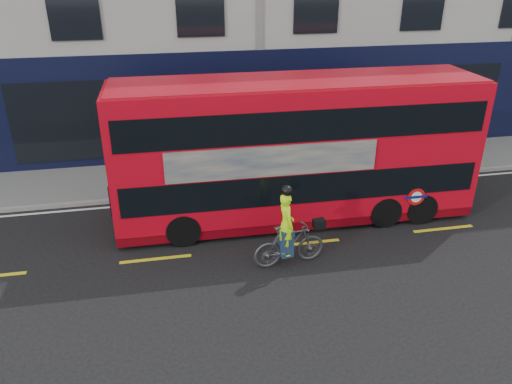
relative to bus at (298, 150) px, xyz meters
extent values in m
plane|color=black|center=(-0.09, -3.05, -2.08)|extent=(120.00, 120.00, 0.00)
cube|color=slate|center=(-0.09, 3.45, -2.02)|extent=(60.00, 3.00, 0.12)
cube|color=gray|center=(-0.09, 1.95, -2.02)|extent=(60.00, 0.12, 0.13)
cube|color=black|center=(-0.09, 4.93, -0.08)|extent=(50.00, 0.08, 4.00)
cube|color=silver|center=(-0.09, 1.65, -2.08)|extent=(58.00, 0.10, 0.01)
cube|color=red|center=(-0.04, 0.00, 0.13)|extent=(10.05, 2.39, 3.60)
cube|color=#66040C|center=(-0.04, 0.00, -1.81)|extent=(10.05, 2.35, 0.27)
cube|color=black|center=(-0.04, 0.00, -0.67)|extent=(9.65, 2.43, 0.82)
cube|color=black|center=(-0.04, 0.00, 1.06)|extent=(9.65, 2.43, 0.82)
cube|color=#A80B19|center=(-0.04, 0.00, 1.94)|extent=(9.84, 2.30, 0.07)
cube|color=black|center=(4.99, -0.06, -0.67)|extent=(0.06, 2.05, 0.82)
cube|color=black|center=(4.99, -0.06, 1.06)|extent=(0.06, 2.05, 0.82)
cube|color=black|center=(-5.07, 0.06, -0.67)|extent=(0.06, 2.05, 0.82)
cube|color=tan|center=(-0.96, -1.16, 0.19)|extent=(5.47, 0.10, 0.82)
cylinder|color=red|center=(3.14, -1.20, -1.17)|extent=(0.51, 0.03, 0.51)
cylinder|color=white|center=(3.14, -1.21, -1.17)|extent=(0.33, 0.02, 0.33)
cube|color=#0C1459|center=(3.14, -1.21, -1.17)|extent=(0.64, 0.03, 0.08)
cylinder|color=black|center=(3.42, -0.04, -1.63)|extent=(0.94, 2.34, 0.91)
cylinder|color=black|center=(2.33, -0.03, -1.63)|extent=(0.94, 2.34, 0.91)
cylinder|color=black|center=(-3.32, 0.04, -1.63)|extent=(0.94, 2.34, 0.91)
imported|color=#434648|center=(-0.82, -2.41, -1.53)|extent=(1.88, 0.72, 1.10)
imported|color=#A6E20C|center=(-0.92, -2.42, -0.93)|extent=(0.45, 0.62, 1.60)
cube|color=black|center=(-0.05, -2.33, -1.07)|extent=(0.31, 0.25, 0.22)
cube|color=#1A2D47|center=(-0.92, -2.42, -1.42)|extent=(0.35, 0.42, 0.71)
sphere|color=black|center=(-0.92, -2.42, -0.05)|extent=(0.26, 0.26, 0.26)
camera|label=1|loc=(-3.66, -12.56, 4.92)|focal=35.00mm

